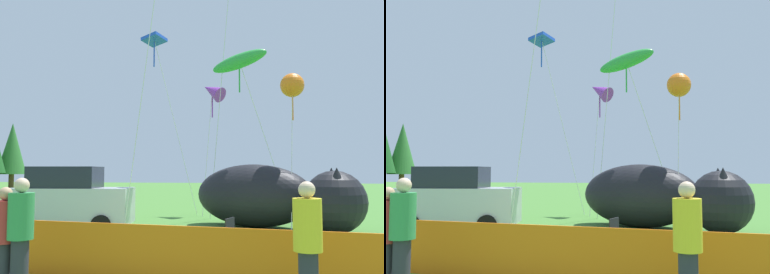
% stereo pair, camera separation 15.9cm
% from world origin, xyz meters
% --- Properties ---
extents(ground_plane, '(120.00, 120.00, 0.00)m').
position_xyz_m(ground_plane, '(0.00, 0.00, 0.00)').
color(ground_plane, '#477F33').
extents(parked_car, '(4.15, 2.11, 2.16)m').
position_xyz_m(parked_car, '(-3.84, 2.86, 1.05)').
color(parked_car, '#B7BCC1').
rests_on(parked_car, ground).
extents(folding_chair, '(0.66, 0.66, 0.91)m').
position_xyz_m(folding_chair, '(1.87, -0.59, 0.53)').
color(folding_chair, black).
rests_on(folding_chair, ground).
extents(inflatable_cat, '(6.17, 4.34, 2.25)m').
position_xyz_m(inflatable_cat, '(2.82, 4.64, 1.04)').
color(inflatable_cat, black).
rests_on(inflatable_cat, ground).
extents(safety_fence, '(8.53, 1.17, 1.14)m').
position_xyz_m(safety_fence, '(1.21, -3.21, 0.52)').
color(safety_fence, orange).
rests_on(safety_fence, ground).
extents(spectator_in_blue_shirt, '(0.41, 0.41, 1.90)m').
position_xyz_m(spectator_in_blue_shirt, '(-1.42, -4.23, 1.04)').
color(spectator_in_blue_shirt, '#2D2D38').
rests_on(spectator_in_blue_shirt, ground).
extents(spectator_in_grey_shirt, '(0.41, 0.41, 1.87)m').
position_xyz_m(spectator_in_grey_shirt, '(3.10, -4.47, 1.02)').
color(spectator_in_grey_shirt, '#2D2D38').
rests_on(spectator_in_grey_shirt, ground).
extents(spectator_in_black_shirt, '(0.38, 0.38, 1.75)m').
position_xyz_m(spectator_in_black_shirt, '(-1.73, -4.19, 0.95)').
color(spectator_in_black_shirt, '#2D2D38').
rests_on(spectator_in_black_shirt, ground).
extents(kite_purple_delta, '(1.55, 2.08, 6.48)m').
position_xyz_m(kite_purple_delta, '(0.23, 9.57, 5.86)').
color(kite_purple_delta, silver).
rests_on(kite_purple_delta, ground).
extents(kite_green_fish, '(3.41, 2.68, 7.12)m').
position_xyz_m(kite_green_fish, '(1.68, 6.64, 6.50)').
color(kite_green_fish, silver).
rests_on(kite_green_fish, ground).
extents(kite_orange_flower, '(0.88, 2.10, 5.60)m').
position_xyz_m(kite_orange_flower, '(3.67, 5.12, 5.14)').
color(kite_orange_flower, silver).
rests_on(kite_orange_flower, ground).
extents(kite_blue_box, '(2.55, 1.23, 8.37)m').
position_xyz_m(kite_blue_box, '(-2.32, 8.33, 7.99)').
color(kite_blue_box, silver).
rests_on(kite_blue_box, ground).
extents(horizon_tree_west, '(2.93, 2.93, 6.99)m').
position_xyz_m(horizon_tree_west, '(-23.00, 30.27, 4.29)').
color(horizon_tree_west, brown).
rests_on(horizon_tree_west, ground).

